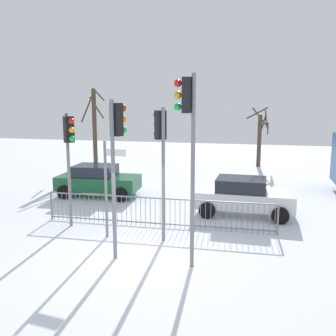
% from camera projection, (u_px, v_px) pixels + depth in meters
% --- Properties ---
extents(ground_plane, '(60.00, 60.00, 0.00)m').
position_uv_depth(ground_plane, '(134.00, 257.00, 11.02)').
color(ground_plane, white).
extents(traffic_light_mid_right, '(0.47, 0.47, 4.28)m').
position_uv_depth(traffic_light_mid_right, '(161.00, 144.00, 11.92)').
color(traffic_light_mid_right, slate).
rests_on(traffic_light_mid_right, ground).
extents(traffic_light_foreground_left, '(0.41, 0.52, 4.51)m').
position_uv_depth(traffic_light_foreground_left, '(116.00, 143.00, 10.51)').
color(traffic_light_foreground_left, slate).
rests_on(traffic_light_foreground_left, ground).
extents(traffic_light_mid_left, '(0.48, 0.45, 4.04)m').
position_uv_depth(traffic_light_mid_left, '(69.00, 145.00, 13.21)').
color(traffic_light_mid_left, slate).
rests_on(traffic_light_mid_left, ground).
extents(traffic_light_rear_right, '(0.57, 0.33, 5.16)m').
position_uv_depth(traffic_light_rear_right, '(188.00, 129.00, 9.81)').
color(traffic_light_rear_right, slate).
rests_on(traffic_light_rear_right, ground).
extents(direction_sign_post, '(0.78, 0.17, 3.20)m').
position_uv_depth(direction_sign_post, '(107.00, 184.00, 12.37)').
color(direction_sign_post, slate).
rests_on(direction_sign_post, ground).
extents(pedestrian_guard_railing, '(8.36, 0.22, 1.07)m').
position_uv_depth(pedestrian_guard_railing, '(158.00, 212.00, 13.62)').
color(pedestrian_guard_railing, slate).
rests_on(pedestrian_guard_railing, ground).
extents(car_white_near, '(3.85, 2.02, 1.47)m').
position_uv_depth(car_white_near, '(244.00, 196.00, 15.03)').
color(car_white_near, silver).
rests_on(car_white_near, ground).
extents(car_green_trailing, '(3.87, 2.07, 1.47)m').
position_uv_depth(car_green_trailing, '(98.00, 180.00, 18.02)').
color(car_green_trailing, '#195933').
rests_on(car_green_trailing, ground).
extents(bare_tree_left, '(1.53, 1.55, 4.03)m').
position_uv_depth(bare_tree_left, '(260.00, 137.00, 25.82)').
color(bare_tree_left, '#473828').
rests_on(bare_tree_left, ground).
extents(bare_tree_centre, '(1.40, 1.39, 5.24)m').
position_uv_depth(bare_tree_centre, '(95.00, 128.00, 24.26)').
color(bare_tree_centre, '#473828').
rests_on(bare_tree_centre, ground).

